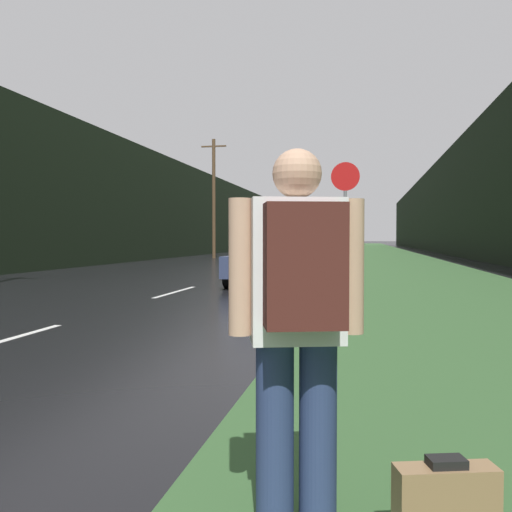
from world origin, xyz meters
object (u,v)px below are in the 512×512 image
stop_sign (345,219)px  hitchhiker_with_backpack (298,318)px  suitcase (446,509)px  car_passing_near (266,260)px  delivery_truck (308,234)px

stop_sign → hitchhiker_with_backpack: stop_sign is taller
suitcase → hitchhiker_with_backpack: bearing=167.0°
car_passing_near → delivery_truck: bearing=-85.8°
suitcase → delivery_truck: bearing=80.4°
car_passing_near → hitchhiker_with_backpack: bearing=100.8°
suitcase → car_passing_near: (-3.26, 13.69, 0.53)m
stop_sign → suitcase: 9.63m
hitchhiker_with_backpack → delivery_truck: bearing=79.8°
delivery_truck → car_passing_near: bearing=-85.8°
suitcase → car_passing_near: 14.08m
suitcase → stop_sign: bearing=78.7°
stop_sign → hitchhiker_with_backpack: (0.10, -9.49, -0.78)m
delivery_truck → hitchhiker_with_backpack: bearing=-84.3°
delivery_truck → stop_sign: bearing=-83.5°
stop_sign → delivery_truck: delivery_truck is taller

